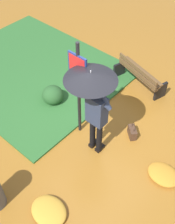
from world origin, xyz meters
name	(u,v)px	position (x,y,z in m)	size (l,w,h in m)	color
ground_plane	(97,138)	(0.00, 0.00, 0.00)	(18.00, 18.00, 0.00)	#9E6623
grass_verge	(31,70)	(2.93, -0.62, 0.03)	(4.80, 4.00, 0.05)	#2D662D
person_with_umbrella	(93,94)	(-0.07, 0.24, 1.55)	(0.96, 0.96, 2.04)	black
info_sign_post	(78,81)	(0.45, 0.07, 1.44)	(0.44, 0.07, 2.30)	black
handbag	(132,132)	(-0.55, -0.57, 0.13)	(0.32, 0.30, 0.37)	#4C3323
park_bench	(139,75)	(0.29, -2.00, 0.40)	(1.44, 0.75, 0.75)	black
shrub_cluster	(52,95)	(1.58, -0.18, 0.22)	(0.57, 0.52, 0.47)	#285628
leaf_pile_near_person	(49,211)	(-0.46, 1.89, 0.08)	(0.70, 0.56, 0.15)	gold
leaf_pile_by_bench	(164,174)	(-1.61, -0.13, 0.07)	(0.65, 0.52, 0.14)	#C68428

